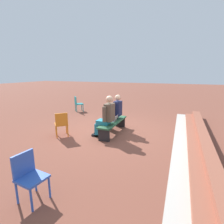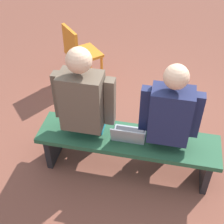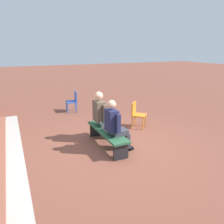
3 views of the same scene
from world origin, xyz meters
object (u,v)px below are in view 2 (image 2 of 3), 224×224
at_px(bench, 128,144).
at_px(plastic_chair_by_pillar, 79,51).
at_px(person_student, 169,118).
at_px(laptop, 129,135).
at_px(person_adult, 86,104).

distance_m(bench, plastic_chair_by_pillar, 1.78).
bearing_deg(person_student, laptop, 12.40).
bearing_deg(bench, laptop, 121.95).
relative_size(person_student, person_adult, 0.96).
bearing_deg(bench, person_student, -169.63).
relative_size(person_student, laptop, 4.22).
height_order(person_adult, plastic_chair_by_pillar, person_adult).
xyz_separation_m(person_student, plastic_chair_by_pillar, (1.32, -1.43, -0.24)).
xyz_separation_m(person_adult, plastic_chair_by_pillar, (0.52, -1.43, -0.26)).
relative_size(person_adult, plastic_chair_by_pillar, 1.68).
distance_m(person_student, laptop, 0.43).
distance_m(person_adult, laptop, 0.51).
bearing_deg(plastic_chair_by_pillar, person_adult, 109.92).
xyz_separation_m(bench, plastic_chair_by_pillar, (0.95, -1.50, 0.13)).
bearing_deg(bench, plastic_chair_by_pillar, -57.69).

